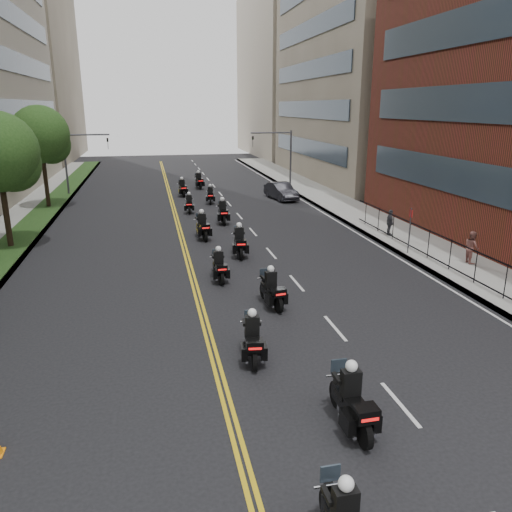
{
  "coord_description": "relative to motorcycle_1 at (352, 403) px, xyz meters",
  "views": [
    {
      "loc": [
        -3.16,
        -5.87,
        7.87
      ],
      "look_at": [
        1.23,
        14.78,
        1.5
      ],
      "focal_mm": 35.0,
      "sensor_mm": 36.0,
      "label": 1
    }
  ],
  "objects": [
    {
      "name": "motorcycle_10",
      "position": [
        -1.8,
        35.23,
        -0.04
      ],
      "size": [
        0.61,
        2.35,
        1.74
      ],
      "rotation": [
        0.0,
        0.0,
        0.07
      ],
      "color": "black",
      "rests_on": "ground"
    },
    {
      "name": "pedestrian_c",
      "position": [
        9.73,
        17.53,
        0.23
      ],
      "size": [
        0.5,
        0.98,
        1.61
      ],
      "primitive_type": "imported",
      "rotation": [
        0.0,
        0.0,
        1.45
      ],
      "color": "#3E3E45",
      "rests_on": "sidewalk_right"
    },
    {
      "name": "motorcycle_5",
      "position": [
        -0.07,
        15.58,
        0.0
      ],
      "size": [
        0.67,
        2.49,
        1.84
      ],
      "rotation": [
        0.0,
        0.0,
        -0.09
      ],
      "color": "black",
      "rests_on": "ground"
    },
    {
      "name": "sidewalk_left",
      "position": [
        -13.47,
        20.7,
        -0.65
      ],
      "size": [
        4.0,
        90.0,
        0.15
      ],
      "primitive_type": "cube",
      "color": "gray",
      "rests_on": "ground"
    },
    {
      "name": "building_left_far",
      "position": [
        -23.47,
        73.7,
        12.28
      ],
      "size": [
        16.0,
        28.0,
        26.0
      ],
      "primitive_type": "cube",
      "color": "#786C58",
      "rests_on": "ground"
    },
    {
      "name": "motorcycle_8",
      "position": [
        -1.8,
        27.74,
        -0.09
      ],
      "size": [
        0.59,
        2.16,
        1.59
      ],
      "rotation": [
        0.0,
        0.0,
        -0.09
      ],
      "color": "black",
      "rests_on": "ground"
    },
    {
      "name": "grass_strip",
      "position": [
        -12.67,
        20.7,
        -0.55
      ],
      "size": [
        2.0,
        90.0,
        0.04
      ],
      "primitive_type": "cube",
      "color": "#1C3B15",
      "rests_on": "sidewalk_left"
    },
    {
      "name": "motorcycle_7",
      "position": [
        0.19,
        23.61,
        0.0
      ],
      "size": [
        0.58,
        2.48,
        1.83
      ],
      "rotation": [
        0.0,
        0.0,
        -0.04
      ],
      "color": "black",
      "rests_on": "ground"
    },
    {
      "name": "motorcycle_1",
      "position": [
        0.0,
        0.0,
        0.0
      ],
      "size": [
        0.57,
        2.48,
        1.83
      ],
      "rotation": [
        0.0,
        0.0,
        0.02
      ],
      "color": "black",
      "rests_on": "ground"
    },
    {
      "name": "motorcycle_4",
      "position": [
        -1.71,
        11.84,
        -0.08
      ],
      "size": [
        0.51,
        2.21,
        1.63
      ],
      "rotation": [
        0.0,
        0.0,
        0.02
      ],
      "color": "black",
      "rests_on": "ground"
    },
    {
      "name": "building_right_far",
      "position": [
        20.03,
        73.7,
        12.28
      ],
      "size": [
        15.0,
        28.0,
        26.0
      ],
      "primitive_type": "cube",
      "color": "#A8A088",
      "rests_on": "ground"
    },
    {
      "name": "motorcycle_11",
      "position": [
        0.1,
        39.29,
        -0.02
      ],
      "size": [
        0.67,
        2.41,
        1.78
      ],
      "rotation": [
        0.0,
        0.0,
        0.1
      ],
      "color": "black",
      "rests_on": "ground"
    },
    {
      "name": "traffic_signal_left",
      "position": [
        -11.0,
        37.7,
        2.98
      ],
      "size": [
        4.09,
        0.2,
        5.6
      ],
      "color": "#3F3F44",
      "rests_on": "ground"
    },
    {
      "name": "motorcycle_6",
      "position": [
        -1.65,
        19.66,
        -0.0
      ],
      "size": [
        0.68,
        2.48,
        1.83
      ],
      "rotation": [
        0.0,
        0.0,
        0.1
      ],
      "color": "black",
      "rests_on": "ground"
    },
    {
      "name": "pedestrian_b",
      "position": [
        11.21,
        11.44,
        0.26
      ],
      "size": [
        0.73,
        0.88,
        1.66
      ],
      "primitive_type": "imported",
      "rotation": [
        0.0,
        0.0,
        1.44
      ],
      "color": "#8A534B",
      "rests_on": "sidewalk_right"
    },
    {
      "name": "building_right_tan",
      "position": [
        20.01,
        43.7,
        14.28
      ],
      "size": [
        15.11,
        28.0,
        30.0
      ],
      "color": "#786C58",
      "rests_on": "ground"
    },
    {
      "name": "iron_fence",
      "position": [
        9.53,
        7.7,
        0.18
      ],
      "size": [
        0.05,
        28.0,
        1.5
      ],
      "color": "black",
      "rests_on": "sidewalk_right"
    },
    {
      "name": "sidewalk_right",
      "position": [
        10.53,
        20.7,
        -0.65
      ],
      "size": [
        4.0,
        90.0,
        0.15
      ],
      "primitive_type": "cube",
      "color": "gray",
      "rests_on": "ground"
    },
    {
      "name": "parked_sedan",
      "position": [
        6.53,
        31.78,
        0.01
      ],
      "size": [
        2.25,
        4.63,
        1.46
      ],
      "primitive_type": "imported",
      "rotation": [
        0.0,
        0.0,
        0.16
      ],
      "color": "black",
      "rests_on": "ground"
    },
    {
      "name": "traffic_signal_right",
      "position": [
        8.07,
        37.7,
        2.98
      ],
      "size": [
        4.09,
        0.2,
        5.6
      ],
      "color": "#3F3F44",
      "rests_on": "ground"
    },
    {
      "name": "motorcycle_3",
      "position": [
        -0.05,
        8.26,
        -0.05
      ],
      "size": [
        0.7,
        2.3,
        1.7
      ],
      "rotation": [
        0.0,
        0.0,
        0.14
      ],
      "color": "black",
      "rests_on": "ground"
    },
    {
      "name": "motorcycle_2",
      "position": [
        -1.72,
        4.04,
        -0.05
      ],
      "size": [
        0.67,
        2.3,
        1.7
      ],
      "rotation": [
        0.0,
        0.0,
        -0.12
      ],
      "color": "black",
      "rests_on": "ground"
    },
    {
      "name": "motorcycle_9",
      "position": [
        0.25,
        31.2,
        -0.08
      ],
      "size": [
        0.63,
        2.19,
        1.61
      ],
      "rotation": [
        0.0,
        0.0,
        -0.11
      ],
      "color": "black",
      "rests_on": "ground"
    }
  ]
}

